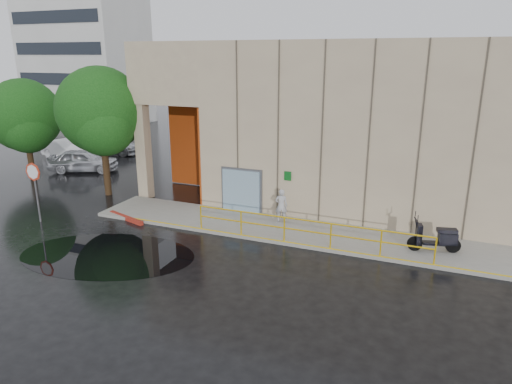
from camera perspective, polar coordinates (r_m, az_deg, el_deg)
ground at (r=17.40m, az=-10.39°, el=-8.60°), size 120.00×120.00×0.00m
sidewalk at (r=19.68m, az=6.72°, el=-5.13°), size 20.00×3.00×0.15m
building at (r=24.62m, az=13.66°, el=8.90°), size 20.00×10.17×8.00m
guardrail at (r=18.18m, az=6.40°, el=-4.95°), size 9.56×0.06×1.03m
distant_building at (r=55.11m, az=-20.52°, el=15.88°), size 12.00×8.08×15.00m
person at (r=20.43m, az=3.18°, el=-1.70°), size 0.65×0.53×1.53m
scooter at (r=18.59m, az=21.60°, el=-4.46°), size 2.01×1.07×1.52m
stop_sign at (r=22.71m, az=-25.99°, el=1.40°), size 0.84×0.10×2.80m
red_curb at (r=22.13m, az=-15.93°, el=-3.13°), size 2.34×0.91×0.18m
puddle at (r=18.60m, az=-18.10°, el=-7.47°), size 7.59×5.58×0.01m
car_a at (r=32.00m, az=-20.80°, el=3.71°), size 4.72×3.36×1.49m
car_b at (r=36.33m, az=-22.61°, el=4.92°), size 4.60×2.46×1.44m
car_c at (r=36.99m, az=-18.34°, el=5.56°), size 5.41×3.80×1.45m
tree_near at (r=25.32m, az=-18.76°, el=9.21°), size 4.53×4.53×6.88m
tree_far at (r=31.46m, az=-26.91°, el=8.21°), size 4.42×4.42×6.06m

